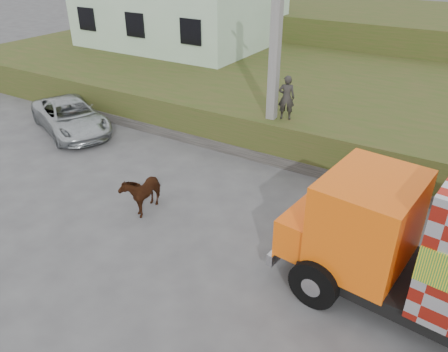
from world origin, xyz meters
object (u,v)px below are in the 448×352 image
Objects in this scene: suv at (71,116)px; pedestrian at (286,98)px; utility_pole at (275,43)px; cow at (142,191)px.

pedestrian reaches higher than suv.
utility_pole is 1.87m from pedestrian.
pedestrian is at bearing 59.59° from cow.
cow is 0.31× the size of suv.
suv is at bearing -165.13° from utility_pole.
utility_pole is at bearing -51.85° from suv.
utility_pole is 8.96m from suv.
suv is at bearing -6.01° from pedestrian.
cow is 7.03m from suv.
pedestrian is at bearing -51.31° from suv.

